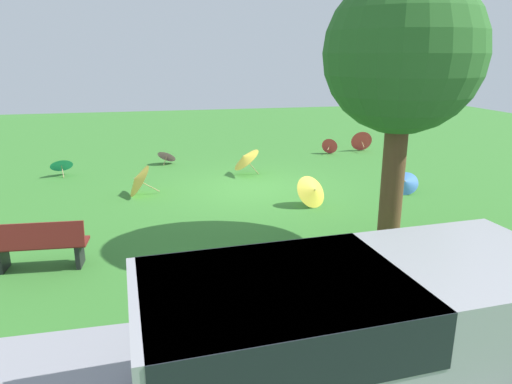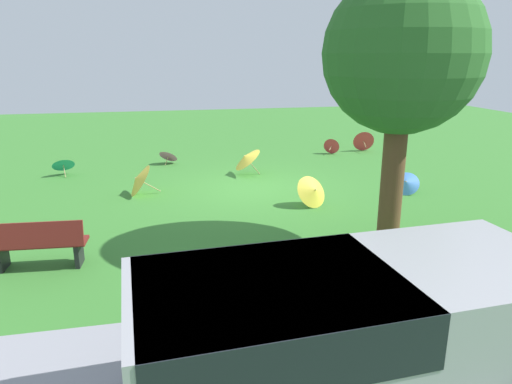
{
  "view_description": "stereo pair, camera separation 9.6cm",
  "coord_description": "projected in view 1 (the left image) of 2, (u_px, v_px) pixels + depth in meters",
  "views": [
    {
      "loc": [
        2.73,
        12.34,
        3.62
      ],
      "look_at": [
        0.48,
        2.31,
        0.6
      ],
      "focal_mm": 32.89,
      "sensor_mm": 36.0,
      "label": 1
    },
    {
      "loc": [
        2.64,
        12.36,
        3.62
      ],
      "look_at": [
        0.48,
        2.31,
        0.6
      ],
      "focal_mm": 32.89,
      "sensor_mm": 36.0,
      "label": 2
    }
  ],
  "objects": [
    {
      "name": "ground",
      "position": [
        255.0,
        189.0,
        13.15
      ],
      "size": [
        40.0,
        40.0,
        0.0
      ],
      "primitive_type": "plane",
      "color": "#387A2D"
    },
    {
      "name": "road_strip",
      "position": [
        403.0,
        373.0,
        5.54
      ],
      "size": [
        40.0,
        3.64,
        0.01
      ],
      "primitive_type": "cube",
      "color": "gray",
      "rests_on": "ground"
    },
    {
      "name": "van_dark",
      "position": [
        345.0,
        326.0,
        4.86
      ],
      "size": [
        4.7,
        2.35,
        1.53
      ],
      "color": "#99999E",
      "rests_on": "ground"
    },
    {
      "name": "park_bench",
      "position": [
        39.0,
        245.0,
        8.09
      ],
      "size": [
        1.63,
        0.59,
        0.9
      ],
      "color": "maroon",
      "rests_on": "ground"
    },
    {
      "name": "shade_tree",
      "position": [
        403.0,
        56.0,
        8.35
      ],
      "size": [
        2.88,
        2.88,
        5.08
      ],
      "color": "brown",
      "rests_on": "ground"
    },
    {
      "name": "parasol_yellow_0",
      "position": [
        245.0,
        158.0,
        14.5
      ],
      "size": [
        0.88,
        0.97,
        0.91
      ],
      "color": "tan",
      "rests_on": "ground"
    },
    {
      "name": "parasol_blue_0",
      "position": [
        405.0,
        182.0,
        12.62
      ],
      "size": [
        0.87,
        0.84,
        0.63
      ],
      "color": "tan",
      "rests_on": "ground"
    },
    {
      "name": "parasol_yellow_1",
      "position": [
        137.0,
        180.0,
        12.41
      ],
      "size": [
        0.96,
        1.01,
        0.87
      ],
      "color": "tan",
      "rests_on": "ground"
    },
    {
      "name": "parasol_red_0",
      "position": [
        330.0,
        146.0,
        17.79
      ],
      "size": [
        0.64,
        0.6,
        0.6
      ],
      "color": "tan",
      "rests_on": "ground"
    },
    {
      "name": "parasol_yellow_2",
      "position": [
        313.0,
        191.0,
        11.53
      ],
      "size": [
        1.01,
        0.89,
        0.8
      ],
      "color": "tan",
      "rests_on": "ground"
    },
    {
      "name": "parasol_teal_1",
      "position": [
        61.0,
        164.0,
        14.48
      ],
      "size": [
        0.81,
        0.75,
        0.65
      ],
      "color": "tan",
      "rests_on": "ground"
    },
    {
      "name": "parasol_pink_0",
      "position": [
        167.0,
        155.0,
        16.07
      ],
      "size": [
        0.83,
        0.8,
        0.55
      ],
      "color": "tan",
      "rests_on": "ground"
    },
    {
      "name": "parasol_red_2",
      "position": [
        361.0,
        140.0,
        18.3
      ],
      "size": [
        0.87,
        0.82,
        0.81
      ],
      "color": "tan",
      "rests_on": "ground"
    }
  ]
}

